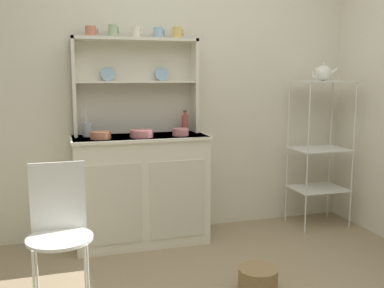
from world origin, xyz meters
name	(u,v)px	position (x,y,z in m)	size (l,w,h in m)	color
wall_back	(173,85)	(0.00, 1.62, 1.25)	(3.84, 0.05, 2.50)	silver
hutch_cabinet	(141,188)	(-0.34, 1.37, 0.44)	(1.06, 0.45, 0.87)	silver
hutch_shelf_unit	(135,79)	(-0.34, 1.53, 1.30)	(0.99, 0.18, 0.76)	silver
bakers_rack	(320,139)	(1.25, 1.32, 0.78)	(0.46, 0.36, 1.29)	silver
wire_chair	(59,224)	(-0.96, 0.45, 0.52)	(0.36, 0.36, 0.85)	white
floor_basket	(258,280)	(0.20, 0.32, 0.08)	(0.25, 0.25, 0.16)	#93754C
cup_terracotta_0	(91,31)	(-0.68, 1.49, 1.66)	(0.10, 0.08, 0.08)	#C67556
cup_sage_1	(113,31)	(-0.51, 1.49, 1.67)	(0.08, 0.07, 0.09)	#9EB78E
cup_cream_2	(136,32)	(-0.33, 1.49, 1.67)	(0.08, 0.07, 0.08)	silver
cup_sky_3	(158,33)	(-0.15, 1.49, 1.67)	(0.09, 0.08, 0.08)	#8EB2D1
cup_gold_4	(178,33)	(0.01, 1.49, 1.67)	(0.09, 0.07, 0.09)	#DBB760
bowl_mixing_large	(101,135)	(-0.65, 1.29, 0.89)	(0.15, 0.15, 0.06)	#C67556
bowl_floral_medium	(142,133)	(-0.34, 1.29, 0.89)	(0.18, 0.18, 0.06)	#D17A84
bowl_cream_small	(181,132)	(-0.03, 1.29, 0.89)	(0.13, 0.13, 0.06)	#D17A84
jam_bottle	(185,123)	(0.05, 1.45, 0.94)	(0.05, 0.05, 0.19)	#B74C47
utensil_jar	(88,129)	(-0.73, 1.45, 0.92)	(0.08, 0.08, 0.25)	#B2B7C6
porcelain_teapot	(323,73)	(1.25, 1.32, 1.35)	(0.22, 0.13, 0.16)	white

